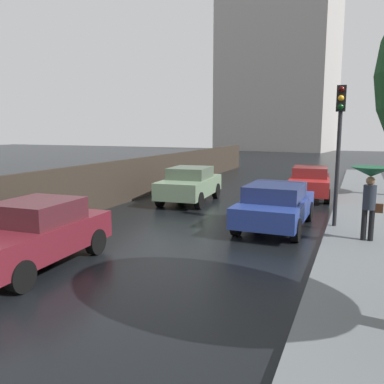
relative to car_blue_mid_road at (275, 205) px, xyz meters
name	(u,v)px	position (x,y,z in m)	size (l,w,h in m)	color
car_blue_mid_road	(275,205)	(0.00, 0.00, 0.00)	(1.95, 4.14, 1.41)	navy
car_red_far_ahead	(310,182)	(0.33, 6.22, -0.01)	(1.98, 4.10, 1.41)	maroon
car_maroon_behind_camera	(34,234)	(-4.34, -5.62, 0.01)	(1.97, 3.91, 1.49)	maroon
car_green_far_lane	(190,184)	(-4.24, 3.14, 0.03)	(2.11, 4.09, 1.49)	slate
pedestrian_with_umbrella_near	(371,181)	(2.64, -0.94, 0.99)	(1.05, 1.05, 1.97)	black
traffic_light	(339,130)	(1.74, 0.44, 2.32)	(0.26, 0.39, 4.21)	black
distant_tower	(278,56)	(-9.28, 47.03, 12.53)	(17.04, 11.75, 32.40)	#9E9993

